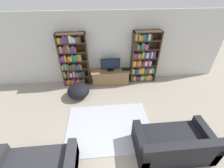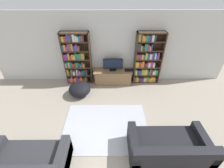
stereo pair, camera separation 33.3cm
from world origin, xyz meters
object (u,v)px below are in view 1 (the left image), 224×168
at_px(television, 110,64).
at_px(laptop, 126,69).
at_px(bookshelf_left, 73,61).
at_px(couch_right_sofa, 173,144).
at_px(beanbag_ottoman, 78,91).
at_px(bookshelf_right, 143,59).
at_px(tv_stand, 110,77).

bearing_deg(television, laptop, -0.72).
height_order(bookshelf_left, couch_right_sofa, bookshelf_left).
height_order(television, beanbag_ottoman, television).
bearing_deg(television, bookshelf_left, 176.29).
bearing_deg(bookshelf_right, couch_right_sofa, -90.99).
height_order(television, couch_right_sofa, television).
bearing_deg(couch_right_sofa, bookshelf_right, 89.01).
bearing_deg(bookshelf_right, bookshelf_left, 179.99).
bearing_deg(laptop, beanbag_ottoman, -157.55).
distance_m(bookshelf_right, beanbag_ottoman, 2.66).
distance_m(bookshelf_right, tv_stand, 1.42).
bearing_deg(bookshelf_left, bookshelf_right, -0.01).
height_order(tv_stand, beanbag_ottoman, tv_stand).
distance_m(bookshelf_left, couch_right_sofa, 4.10).
relative_size(bookshelf_left, television, 2.73).
relative_size(tv_stand, laptop, 4.35).
bearing_deg(beanbag_ottoman, bookshelf_left, 101.41).
height_order(couch_right_sofa, beanbag_ottoman, couch_right_sofa).
relative_size(television, beanbag_ottoman, 0.95).
xyz_separation_m(tv_stand, laptop, (0.61, 0.02, 0.29)).
height_order(laptop, beanbag_ottoman, laptop).
height_order(bookshelf_right, couch_right_sofa, bookshelf_right).
bearing_deg(bookshelf_right, laptop, -171.65).
bearing_deg(television, tv_stand, -90.00).
relative_size(bookshelf_left, beanbag_ottoman, 2.59).
height_order(bookshelf_right, television, bookshelf_right).
relative_size(television, laptop, 2.15).
xyz_separation_m(bookshelf_right, beanbag_ottoman, (-2.43, -0.83, -0.71)).
xyz_separation_m(bookshelf_right, laptop, (-0.64, -0.09, -0.38)).
xyz_separation_m(tv_stand, beanbag_ottoman, (-1.17, -0.72, -0.04)).
bearing_deg(bookshelf_left, beanbag_ottoman, -78.59).
bearing_deg(beanbag_ottoman, television, 32.40).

